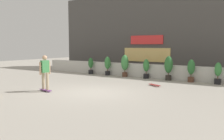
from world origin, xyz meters
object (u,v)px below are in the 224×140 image
at_px(potted_plant_4, 169,66).
at_px(potted_plant_3, 146,68).
at_px(potted_plant_0, 91,65).
at_px(skater_foreground, 45,71).
at_px(potted_plant_2, 125,64).
at_px(skateboard_near_camera, 154,85).
at_px(potted_plant_5, 191,69).
at_px(potted_plant_6, 218,73).
at_px(potted_plant_1, 108,65).

bearing_deg(potted_plant_4, potted_plant_3, 180.00).
xyz_separation_m(potted_plant_3, potted_plant_4, (1.51, -0.00, 0.18)).
height_order(potted_plant_0, skater_foreground, skater_foreground).
relative_size(potted_plant_0, potted_plant_2, 0.81).
bearing_deg(skateboard_near_camera, potted_plant_4, 93.13).
height_order(potted_plant_3, potted_plant_5, potted_plant_5).
relative_size(potted_plant_4, skateboard_near_camera, 1.88).
distance_m(potted_plant_5, potted_plant_6, 1.47).
distance_m(potted_plant_2, potted_plant_4, 3.12).
distance_m(skater_foreground, skateboard_near_camera, 5.65).
bearing_deg(potted_plant_6, skater_foreground, -134.10).
bearing_deg(potted_plant_1, potted_plant_3, 0.00).
bearing_deg(potted_plant_3, potted_plant_0, 180.00).
height_order(potted_plant_4, skater_foreground, skater_foreground).
xyz_separation_m(potted_plant_0, skateboard_near_camera, (6.23, -2.48, -0.60)).
height_order(potted_plant_0, potted_plant_3, potted_plant_3).
bearing_deg(potted_plant_2, potted_plant_3, 0.00).
xyz_separation_m(potted_plant_1, potted_plant_3, (3.05, 0.00, -0.07)).
height_order(potted_plant_4, potted_plant_5, potted_plant_4).
bearing_deg(potted_plant_3, skater_foreground, -107.45).
bearing_deg(potted_plant_3, potted_plant_4, -0.00).
bearing_deg(potted_plant_5, potted_plant_1, -180.00).
bearing_deg(potted_plant_0, potted_plant_2, -0.00).
relative_size(potted_plant_4, potted_plant_6, 1.23).
bearing_deg(potted_plant_1, skater_foreground, -81.74).
height_order(potted_plant_0, potted_plant_6, potted_plant_0).
distance_m(potted_plant_3, skateboard_near_camera, 3.04).
xyz_separation_m(potted_plant_0, potted_plant_6, (8.93, 0.00, -0.01)).
relative_size(potted_plant_0, potted_plant_5, 0.92).
bearing_deg(potted_plant_6, potted_plant_1, -180.00).
bearing_deg(skateboard_near_camera, potted_plant_1, 152.10).
bearing_deg(potted_plant_3, potted_plant_5, 0.00).
bearing_deg(potted_plant_0, skateboard_near_camera, -21.75).
bearing_deg(potted_plant_3, skateboard_near_camera, -56.53).
relative_size(potted_plant_3, potted_plant_5, 0.95).
height_order(potted_plant_3, potted_plant_4, potted_plant_4).
bearing_deg(potted_plant_1, potted_plant_6, 0.00).
xyz_separation_m(potted_plant_2, potted_plant_4, (3.12, -0.00, -0.01)).
relative_size(potted_plant_2, skateboard_near_camera, 1.89).
distance_m(potted_plant_4, skateboard_near_camera, 2.62).
bearing_deg(potted_plant_2, potted_plant_5, 0.00).
relative_size(potted_plant_6, skater_foreground, 0.72).
height_order(potted_plant_0, potted_plant_5, potted_plant_5).
bearing_deg(skater_foreground, potted_plant_2, 85.93).
bearing_deg(skater_foreground, skateboard_near_camera, 48.07).
bearing_deg(skater_foreground, potted_plant_6, 45.90).
xyz_separation_m(potted_plant_1, potted_plant_6, (7.39, 0.00, -0.11)).
xyz_separation_m(potted_plant_5, skater_foreground, (-4.97, -6.63, 0.19)).
bearing_deg(skateboard_near_camera, potted_plant_0, 158.25).
relative_size(potted_plant_2, potted_plant_3, 1.19).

